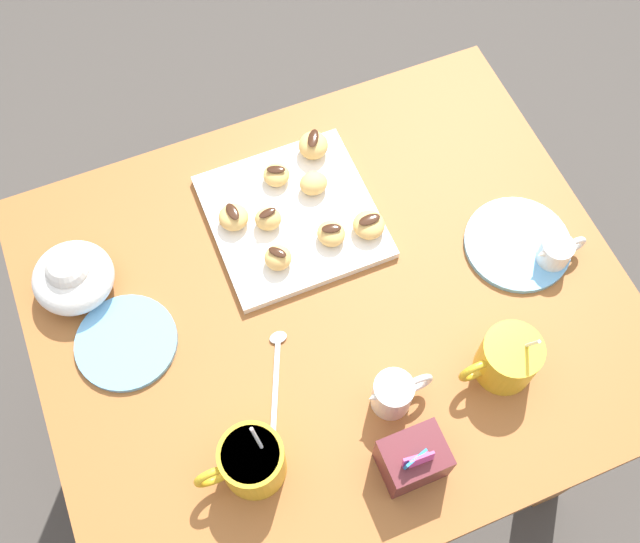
{
  "coord_description": "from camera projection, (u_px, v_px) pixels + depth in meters",
  "views": [
    {
      "loc": [
        0.2,
        0.44,
        1.84
      ],
      "look_at": [
        -0.0,
        -0.05,
        0.76
      ],
      "focal_mm": 42.1,
      "sensor_mm": 36.0,
      "label": 1
    }
  ],
  "objects": [
    {
      "name": "beignet_3",
      "position": [
        275.0,
        175.0,
        1.28
      ],
      "size": [
        0.06,
        0.06,
        0.03
      ],
      "primitive_type": "ellipsoid",
      "rotation": [
        0.0,
        0.0,
        5.52
      ],
      "color": "#E5B260",
      "rests_on": "pastry_plate_square"
    },
    {
      "name": "coffee_mug_mustard_left",
      "position": [
        507.0,
        358.0,
        1.12
      ],
      "size": [
        0.13,
        0.09,
        0.13
      ],
      "color": "gold",
      "rests_on": "dining_table"
    },
    {
      "name": "chocolate_drizzle_0",
      "position": [
        369.0,
        220.0,
        1.22
      ],
      "size": [
        0.04,
        0.02,
        0.0
      ],
      "primitive_type": "ellipsoid",
      "rotation": [
        0.0,
        0.0,
        6.3
      ],
      "color": "#381E11",
      "rests_on": "beignet_0"
    },
    {
      "name": "saucer_sky_left",
      "position": [
        126.0,
        342.0,
        1.17
      ],
      "size": [
        0.16,
        0.16,
        0.01
      ],
      "primitive_type": "cylinder",
      "color": "#66A8DB",
      "rests_on": "dining_table"
    },
    {
      "name": "coffee_mug_mustard_right",
      "position": [
        251.0,
        461.0,
        1.05
      ],
      "size": [
        0.13,
        0.09,
        0.14
      ],
      "color": "gold",
      "rests_on": "dining_table"
    },
    {
      "name": "sugar_caddy",
      "position": [
        413.0,
        459.0,
        1.06
      ],
      "size": [
        0.09,
        0.07,
        0.11
      ],
      "color": "#561E23",
      "rests_on": "dining_table"
    },
    {
      "name": "beignet_5",
      "position": [
        313.0,
        145.0,
        1.3
      ],
      "size": [
        0.07,
        0.07,
        0.04
      ],
      "primitive_type": "ellipsoid",
      "rotation": [
        0.0,
        0.0,
        1.07
      ],
      "color": "#E5B260",
      "rests_on": "pastry_plate_square"
    },
    {
      "name": "ice_cream_bowl",
      "position": [
        72.0,
        276.0,
        1.18
      ],
      "size": [
        0.13,
        0.13,
        0.1
      ],
      "color": "silver",
      "rests_on": "dining_table"
    },
    {
      "name": "chocolate_drizzle_5",
      "position": [
        313.0,
        138.0,
        1.28
      ],
      "size": [
        0.04,
        0.04,
        0.0
      ],
      "primitive_type": "ellipsoid",
      "rotation": [
        0.0,
        0.0,
        1.02
      ],
      "color": "#381E11",
      "rests_on": "beignet_5"
    },
    {
      "name": "saucer_sky_right",
      "position": [
        517.0,
        244.0,
        1.25
      ],
      "size": [
        0.18,
        0.18,
        0.01
      ],
      "primitive_type": "cylinder",
      "color": "#66A8DB",
      "rests_on": "dining_table"
    },
    {
      "name": "beignet_1",
      "position": [
        331.0,
        234.0,
        1.23
      ],
      "size": [
        0.05,
        0.06,
        0.03
      ],
      "primitive_type": "ellipsoid",
      "rotation": [
        0.0,
        0.0,
        0.17
      ],
      "color": "#E5B260",
      "rests_on": "pastry_plate_square"
    },
    {
      "name": "beignet_0",
      "position": [
        369.0,
        225.0,
        1.23
      ],
      "size": [
        0.06,
        0.06,
        0.03
      ],
      "primitive_type": "ellipsoid",
      "rotation": [
        0.0,
        0.0,
        6.14
      ],
      "color": "#E5B260",
      "rests_on": "pastry_plate_square"
    },
    {
      "name": "chocolate_drizzle_7",
      "position": [
        277.0,
        252.0,
        1.19
      ],
      "size": [
        0.03,
        0.03,
        0.0
      ],
      "primitive_type": "ellipsoid",
      "rotation": [
        0.0,
        0.0,
        5.44
      ],
      "color": "#381E11",
      "rests_on": "beignet_7"
    },
    {
      "name": "chocolate_drizzle_4",
      "position": [
        267.0,
        213.0,
        1.22
      ],
      "size": [
        0.03,
        0.02,
        0.0
      ],
      "primitive_type": "ellipsoid",
      "rotation": [
        0.0,
        0.0,
        3.31
      ],
      "color": "#381E11",
      "rests_on": "beignet_4"
    },
    {
      "name": "cream_pitcher_white",
      "position": [
        394.0,
        393.0,
        1.1
      ],
      "size": [
        0.1,
        0.06,
        0.07
      ],
      "color": "silver",
      "rests_on": "dining_table"
    },
    {
      "name": "ground_plane",
      "position": [
        327.0,
        423.0,
        1.87
      ],
      "size": [
        8.0,
        8.0,
        0.0
      ],
      "primitive_type": "plane",
      "color": "#423D38"
    },
    {
      "name": "beignet_4",
      "position": [
        268.0,
        219.0,
        1.24
      ],
      "size": [
        0.05,
        0.05,
        0.04
      ],
      "primitive_type": "ellipsoid",
      "rotation": [
        0.0,
        0.0,
        2.92
      ],
      "color": "#E5B260",
      "rests_on": "pastry_plate_square"
    },
    {
      "name": "dining_table",
      "position": [
        330.0,
        336.0,
        1.34
      ],
      "size": [
        0.94,
        0.79,
        0.74
      ],
      "color": "#935628",
      "rests_on": "ground_plane"
    },
    {
      "name": "beignet_7",
      "position": [
        278.0,
        258.0,
        1.21
      ],
      "size": [
        0.06,
        0.06,
        0.04
      ],
      "primitive_type": "ellipsoid",
      "rotation": [
        0.0,
        0.0,
        5.37
      ],
      "color": "#E5B260",
      "rests_on": "pastry_plate_square"
    },
    {
      "name": "beignet_2",
      "position": [
        314.0,
        183.0,
        1.27
      ],
      "size": [
        0.05,
        0.04,
        0.03
      ],
      "primitive_type": "ellipsoid",
      "rotation": [
        0.0,
        0.0,
        0.01
      ],
      "color": "#E5B260",
      "rests_on": "pastry_plate_square"
    },
    {
      "name": "chocolate_drizzle_3",
      "position": [
        275.0,
        170.0,
        1.26
      ],
      "size": [
        0.04,
        0.03,
        0.0
      ],
      "primitive_type": "ellipsoid",
      "rotation": [
        0.0,
        0.0,
        5.88
      ],
      "color": "#381E11",
      "rests_on": "beignet_3"
    },
    {
      "name": "beignet_6",
      "position": [
        234.0,
        217.0,
        1.24
      ],
      "size": [
        0.05,
        0.05,
        0.03
      ],
      "primitive_type": "ellipsoid",
      "rotation": [
        0.0,
        0.0,
        1.61
      ],
      "color": "#E5B260",
      "rests_on": "pastry_plate_square"
    },
    {
      "name": "loose_spoon_near_saucer",
      "position": [
        277.0,
        367.0,
        1.16
      ],
      "size": [
        0.08,
        0.15,
        0.01
      ],
      "color": "silver",
      "rests_on": "dining_table"
    },
    {
      "name": "chocolate_sauce_pitcher",
      "position": [
        556.0,
        252.0,
        1.21
      ],
      "size": [
        0.09,
        0.05,
        0.06
      ],
      "color": "silver",
      "rests_on": "dining_table"
    },
    {
      "name": "chocolate_drizzle_1",
      "position": [
        331.0,
        228.0,
        1.21
      ],
      "size": [
        0.04,
        0.02,
        0.0
      ],
      "primitive_type": "ellipsoid",
      "rotation": [
        0.0,
        0.0,
        -0.27
      ],
      "color": "#381E11",
      "rests_on": "beignet_1"
    },
    {
      "name": "chocolate_drizzle_6",
      "position": [
        232.0,
        211.0,
        1.22
      ],
      "size": [
        0.02,
        0.04,
        0.0
      ],
      "primitive_type": "ellipsoid",
      "rotation": [
        0.0,
        0.0,
        1.68
      ],
      "color": "#381E11",
      "rests_on": "beignet_6"
    },
    {
      "name": "pastry_plate_square",
      "position": [
        294.0,
        216.0,
        1.27
      ],
      "size": [
        0.27,
        0.27,
        0.02
      ],
      "primitive_type": "cube",
      "color": "silver",
      "rests_on": "dining_table"
    }
  ]
}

